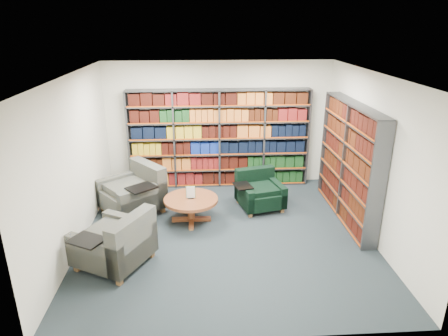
{
  "coord_description": "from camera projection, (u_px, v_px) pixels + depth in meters",
  "views": [
    {
      "loc": [
        -0.42,
        -6.25,
        3.6
      ],
      "look_at": [
        0.0,
        0.6,
        1.05
      ],
      "focal_mm": 32.0,
      "sensor_mm": 36.0,
      "label": 1
    }
  ],
  "objects": [
    {
      "name": "coffee_table",
      "position": [
        191.0,
        203.0,
        7.47
      ],
      "size": [
        1.02,
        1.02,
        0.71
      ],
      "color": "brown",
      "rests_on": "ground"
    },
    {
      "name": "chair_green_right",
      "position": [
        259.0,
        192.0,
        8.13
      ],
      "size": [
        1.07,
        1.0,
        0.75
      ],
      "color": "black",
      "rests_on": "ground"
    },
    {
      "name": "room_shell",
      "position": [
        226.0,
        161.0,
        6.64
      ],
      "size": [
        5.02,
        5.02,
        2.82
      ],
      "color": "#1E282F",
      "rests_on": "ground"
    },
    {
      "name": "chair_teal_left",
      "position": [
        136.0,
        193.0,
        7.93
      ],
      "size": [
        1.44,
        1.45,
        0.94
      ],
      "color": "#0C1932",
      "rests_on": "ground"
    },
    {
      "name": "bookshelf_back",
      "position": [
        219.0,
        139.0,
        8.94
      ],
      "size": [
        4.0,
        0.28,
        2.2
      ],
      "color": "#47494F",
      "rests_on": "ground"
    },
    {
      "name": "bookshelf_right",
      "position": [
        349.0,
        163.0,
        7.44
      ],
      "size": [
        0.28,
        2.5,
        2.2
      ],
      "color": "#47494F",
      "rests_on": "ground"
    },
    {
      "name": "chair_teal_front",
      "position": [
        118.0,
        245.0,
        6.13
      ],
      "size": [
        1.33,
        1.33,
        0.89
      ],
      "color": "#0C1932",
      "rests_on": "ground"
    }
  ]
}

